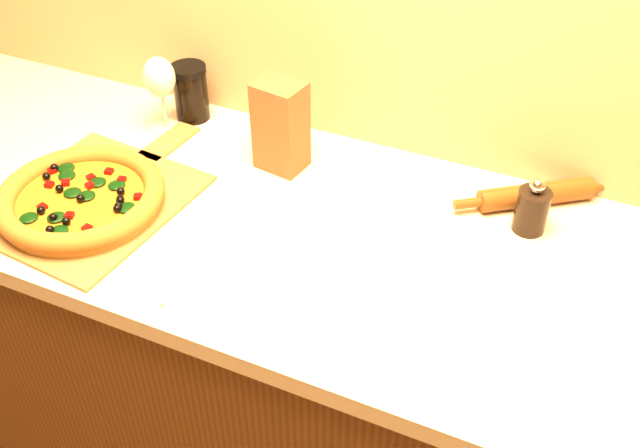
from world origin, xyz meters
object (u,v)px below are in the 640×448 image
at_px(pizza_peel, 95,198).
at_px(rolling_pin, 536,194).
at_px(pizza, 81,198).
at_px(pepper_grinder, 532,209).
at_px(dark_jar, 191,92).
at_px(wine_glass, 159,79).

distance_m(pizza_peel, rolling_pin, 0.88).
height_order(pizza, pepper_grinder, pepper_grinder).
bearing_deg(pizza_peel, rolling_pin, 28.41).
relative_size(pizza_peel, pepper_grinder, 4.59).
distance_m(pizza, dark_jar, 0.39).
relative_size(pizza_peel, pizza, 1.65).
height_order(pepper_grinder, wine_glass, wine_glass).
bearing_deg(rolling_pin, wine_glass, -175.92).
relative_size(pepper_grinder, dark_jar, 0.89).
xyz_separation_m(pizza_peel, pepper_grinder, (0.82, 0.26, 0.04)).
bearing_deg(wine_glass, pizza_peel, -86.29).
bearing_deg(pizza_peel, wine_glass, 98.99).
distance_m(pepper_grinder, wine_glass, 0.84).
xyz_separation_m(pizza, pepper_grinder, (0.82, 0.30, 0.02)).
bearing_deg(dark_jar, wine_glass, -114.88).
xyz_separation_m(pizza, rolling_pin, (0.81, 0.38, -0.01)).
xyz_separation_m(pizza, wine_glass, (-0.02, 0.32, 0.10)).
relative_size(wine_glass, dark_jar, 1.34).
relative_size(rolling_pin, dark_jar, 2.18).
bearing_deg(pepper_grinder, pizza, -159.91).
xyz_separation_m(pizza_peel, pizza, (-0.00, -0.04, 0.03)).
distance_m(rolling_pin, dark_jar, 0.80).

